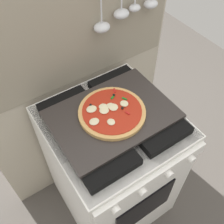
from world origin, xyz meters
TOP-DOWN VIEW (x-y plane):
  - ground_plane at (0.00, 0.00)m, footprint 4.00×4.00m
  - kitchen_backsplash at (0.00, 0.33)m, footprint 1.10×0.09m
  - stove at (-0.00, -0.00)m, footprint 0.60×0.64m
  - baking_tray at (0.00, 0.00)m, footprint 0.54×0.38m
  - pizza_left at (0.00, 0.00)m, footprint 0.30×0.30m

SIDE VIEW (x-z plane):
  - ground_plane at x=0.00m, z-range 0.00..0.00m
  - stove at x=0.00m, z-range 0.00..0.90m
  - kitchen_backsplash at x=0.00m, z-range 0.02..1.57m
  - baking_tray at x=0.00m, z-range 0.90..0.92m
  - pizza_left at x=0.00m, z-range 0.91..0.94m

